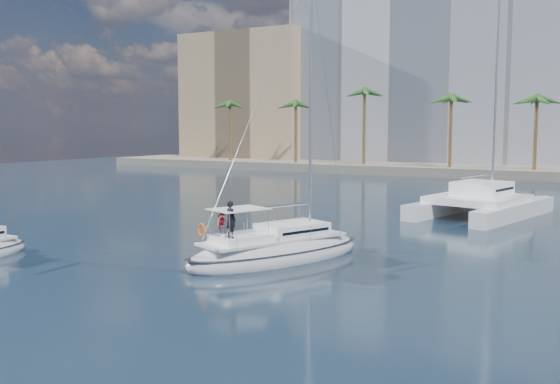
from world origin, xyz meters
The scene contains 9 objects.
ground centered at (0.00, 0.00, 0.00)m, with size 160.00×160.00×0.00m, color black.
quay centered at (0.00, 61.00, 0.60)m, with size 120.00×14.00×1.20m, color gray.
building_modern centered at (-12.00, 73.00, 14.00)m, with size 42.00×16.00×28.00m, color silver.
building_tan_left centered at (-42.00, 69.00, 11.00)m, with size 22.00×14.00×22.00m, color tan.
palm_left centered at (-34.00, 57.00, 10.28)m, with size 3.60×3.60×12.30m.
palm_centre centered at (0.00, 57.00, 10.28)m, with size 3.60×3.60×12.30m.
main_sloop centered at (-0.17, 1.78, 0.49)m, with size 6.96×10.55×15.01m.
catamaran centered at (5.49, 22.05, 1.15)m, with size 8.73×13.36×17.89m.
seagull centered at (-1.36, 1.49, 0.40)m, with size 0.96×0.41×0.18m.
Camera 1 is at (14.33, -24.24, 6.52)m, focal length 40.00 mm.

